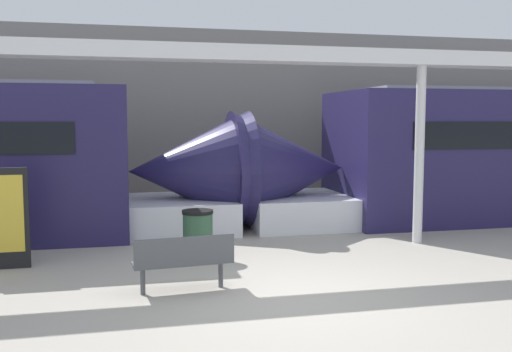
% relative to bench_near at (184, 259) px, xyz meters
% --- Properties ---
extents(ground_plane, '(60.00, 60.00, 0.00)m').
position_rel_bench_near_xyz_m(ground_plane, '(1.46, -0.65, -0.48)').
color(ground_plane, '#A8A093').
extents(station_wall, '(56.00, 0.20, 5.00)m').
position_rel_bench_near_xyz_m(station_wall, '(1.46, 8.44, 2.02)').
color(station_wall, gray).
rests_on(station_wall, ground_plane).
extents(bench_near, '(1.44, 0.59, 0.81)m').
position_rel_bench_near_xyz_m(bench_near, '(0.00, 0.00, 0.00)').
color(bench_near, '#4C4F54').
rests_on(bench_near, ground_plane).
extents(trash_bin, '(0.55, 0.55, 0.85)m').
position_rel_bench_near_xyz_m(trash_bin, '(0.45, 1.99, -0.06)').
color(trash_bin, '#2D5138').
rests_on(trash_bin, ground_plane).
extents(support_column_near, '(0.19, 0.19, 3.47)m').
position_rel_bench_near_xyz_m(support_column_near, '(4.86, 2.30, 1.25)').
color(support_column_near, silver).
rests_on(support_column_near, ground_plane).
extents(canopy_beam, '(28.00, 0.60, 0.28)m').
position_rel_bench_near_xyz_m(canopy_beam, '(4.86, 2.30, 3.12)').
color(canopy_beam, silver).
rests_on(canopy_beam, support_column_near).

